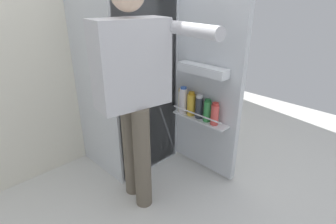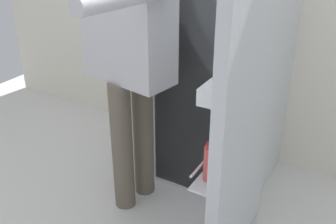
% 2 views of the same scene
% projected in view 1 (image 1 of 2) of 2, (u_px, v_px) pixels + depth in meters
% --- Properties ---
extents(ground_plane, '(5.01, 5.01, 0.00)m').
position_uv_depth(ground_plane, '(171.00, 180.00, 2.28)').
color(ground_plane, silver).
extents(kitchen_wall, '(4.40, 0.10, 2.64)m').
position_uv_depth(kitchen_wall, '(98.00, 12.00, 2.35)').
color(kitchen_wall, silver).
rests_on(kitchen_wall, ground_plane).
extents(refrigerator, '(0.71, 1.24, 1.74)m').
position_uv_depth(refrigerator, '(132.00, 70.00, 2.28)').
color(refrigerator, silver).
rests_on(refrigerator, ground_plane).
extents(person, '(0.55, 0.81, 1.56)m').
position_uv_depth(person, '(134.00, 81.00, 1.73)').
color(person, '#665B4C').
rests_on(person, ground_plane).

